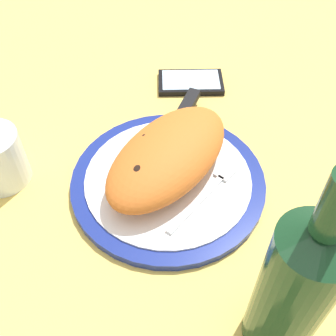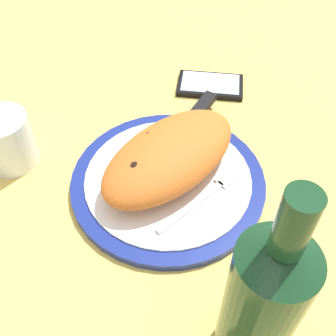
# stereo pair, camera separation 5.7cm
# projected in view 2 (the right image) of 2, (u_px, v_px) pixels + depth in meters

# --- Properties ---
(ground_plane) EXTENTS (1.50, 1.50, 0.03)m
(ground_plane) POSITION_uv_depth(u_px,v_px,m) (168.00, 191.00, 0.61)
(ground_plane) COLOR #DBB756
(plate) EXTENTS (0.28, 0.28, 0.02)m
(plate) POSITION_uv_depth(u_px,v_px,m) (168.00, 181.00, 0.59)
(plate) COLOR navy
(plate) RESTS_ON ground_plane
(calzone) EXTENTS (0.25, 0.18, 0.06)m
(calzone) POSITION_uv_depth(u_px,v_px,m) (170.00, 156.00, 0.57)
(calzone) COLOR #C16023
(calzone) RESTS_ON plate
(fork) EXTENTS (0.16, 0.05, 0.00)m
(fork) POSITION_uv_depth(u_px,v_px,m) (207.00, 193.00, 0.56)
(fork) COLOR silver
(fork) RESTS_ON plate
(knife) EXTENTS (0.20, 0.13, 0.01)m
(knife) POSITION_uv_depth(u_px,v_px,m) (190.00, 122.00, 0.65)
(knife) COLOR silver
(knife) RESTS_ON plate
(smartphone) EXTENTS (0.13, 0.12, 0.01)m
(smartphone) POSITION_uv_depth(u_px,v_px,m) (210.00, 85.00, 0.74)
(smartphone) COLOR black
(smartphone) RESTS_ON ground_plane
(water_glass) EXTENTS (0.08, 0.08, 0.08)m
(water_glass) POSITION_uv_depth(u_px,v_px,m) (7.00, 143.00, 0.60)
(water_glass) COLOR silver
(water_glass) RESTS_ON ground_plane
(wine_bottle) EXTENTS (0.07, 0.07, 0.26)m
(wine_bottle) POSITION_uv_depth(u_px,v_px,m) (262.00, 304.00, 0.36)
(wine_bottle) COLOR #14381E
(wine_bottle) RESTS_ON ground_plane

